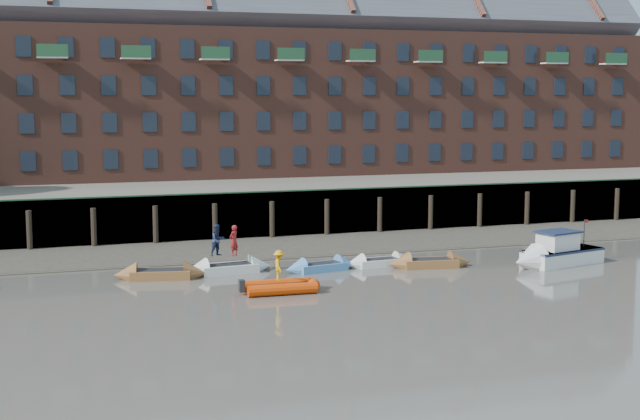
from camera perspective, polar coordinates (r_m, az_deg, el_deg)
name	(u,v)px	position (r m, az deg, el deg)	size (l,w,h in m)	color
ground	(349,314)	(40.91, 1.89, -6.67)	(220.00, 220.00, 0.00)	#5A554E
foreshore	(257,249)	(57.83, -4.07, -2.50)	(110.00, 8.00, 0.50)	#3D382F
mud_band	(270,258)	(54.58, -3.23, -3.09)	(110.00, 1.60, 0.10)	#4C4336
river_wall	(242,216)	(61.80, -5.03, -0.37)	(110.00, 1.23, 3.30)	#2D2A26
bank_terrace	(206,195)	(75.05, -7.30, 0.99)	(110.00, 28.00, 3.20)	#5E594D
apartment_terrace	(202,59)	(75.61, -7.58, 9.55)	(80.60, 15.56, 20.98)	brown
rowboat_2	(160,274)	(49.24, -10.18, -4.06)	(5.17, 2.32, 1.45)	brown
rowboat_3	(228,268)	(50.24, -5.89, -3.75)	(5.14, 1.96, 1.46)	silver
rowboat_4	(321,267)	(50.60, 0.06, -3.66)	(4.60, 2.06, 1.29)	#4C84BF
rowboat_5	(379,262)	(52.12, 3.83, -3.36)	(4.34, 1.51, 1.24)	silver
rowboat_6	(430,263)	(52.03, 7.04, -3.38)	(5.04, 2.08, 1.42)	brown
rib_tender	(283,287)	(45.22, -2.38, -4.93)	(3.88, 1.91, 0.67)	#C83504
motor_launch	(550,255)	(53.65, 14.50, -2.79)	(6.54, 3.54, 2.57)	silver
person_rower_a	(234,240)	(49.93, -5.54, -1.95)	(0.63, 0.42, 1.74)	maroon
person_rower_b	(218,240)	(49.99, -6.57, -1.93)	(0.87, 0.68, 1.79)	#19233F
person_rib_crew	(279,266)	(44.86, -2.63, -3.57)	(1.01, 0.58, 1.57)	orange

